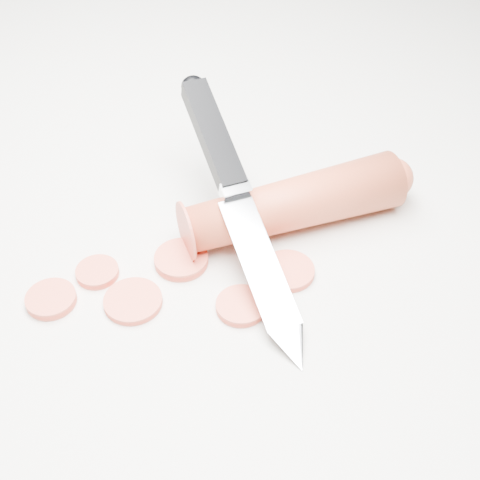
% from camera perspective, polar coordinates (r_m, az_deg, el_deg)
% --- Properties ---
extents(ground, '(2.40, 2.40, 0.00)m').
position_cam_1_polar(ground, '(0.51, -1.46, -0.53)').
color(ground, silver).
rests_on(ground, ground).
extents(carrot, '(0.14, 0.16, 0.04)m').
position_cam_1_polar(carrot, '(0.52, 4.58, 3.10)').
color(carrot, '#BC3E21').
rests_on(carrot, ground).
extents(carrot_slice_0, '(0.04, 0.04, 0.01)m').
position_cam_1_polar(carrot_slice_0, '(0.49, 4.10, -2.65)').
color(carrot_slice_0, '#D24831').
rests_on(carrot_slice_0, ground).
extents(carrot_slice_1, '(0.04, 0.04, 0.01)m').
position_cam_1_polar(carrot_slice_1, '(0.49, -15.83, -4.88)').
color(carrot_slice_1, '#D24831').
rests_on(carrot_slice_1, ground).
extents(carrot_slice_2, '(0.03, 0.03, 0.01)m').
position_cam_1_polar(carrot_slice_2, '(0.50, -12.08, -2.69)').
color(carrot_slice_2, '#D24831').
rests_on(carrot_slice_2, ground).
extents(carrot_slice_3, '(0.04, 0.04, 0.01)m').
position_cam_1_polar(carrot_slice_3, '(0.47, 0.10, -5.64)').
color(carrot_slice_3, '#D24831').
rests_on(carrot_slice_3, ground).
extents(carrot_slice_4, '(0.04, 0.04, 0.01)m').
position_cam_1_polar(carrot_slice_4, '(0.50, -5.04, -1.68)').
color(carrot_slice_4, '#D24831').
rests_on(carrot_slice_4, ground).
extents(carrot_slice_5, '(0.04, 0.04, 0.01)m').
position_cam_1_polar(carrot_slice_5, '(0.48, -9.12, -5.17)').
color(carrot_slice_5, '#D24831').
rests_on(carrot_slice_5, ground).
extents(kitchen_knife, '(0.20, 0.18, 0.09)m').
position_cam_1_polar(kitchen_knife, '(0.48, 0.17, 3.02)').
color(kitchen_knife, silver).
rests_on(kitchen_knife, ground).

